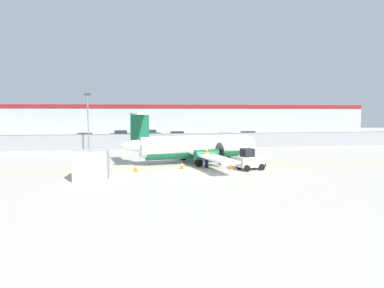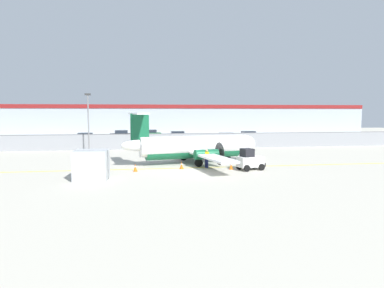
% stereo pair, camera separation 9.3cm
% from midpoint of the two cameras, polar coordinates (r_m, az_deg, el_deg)
% --- Properties ---
extents(ground_plane, '(140.00, 140.00, 0.01)m').
position_cam_midpoint_polar(ground_plane, '(30.75, -0.11, -3.99)').
color(ground_plane, '#B7B2A3').
extents(perimeter_fence, '(98.00, 0.10, 2.10)m').
position_cam_midpoint_polar(perimeter_fence, '(46.39, -2.99, 0.58)').
color(perimeter_fence, gray).
rests_on(perimeter_fence, ground).
extents(parking_lot_strip, '(98.00, 17.00, 0.12)m').
position_cam_midpoint_polar(parking_lot_strip, '(57.89, -4.08, 0.49)').
color(parking_lot_strip, '#38383A').
rests_on(parking_lot_strip, ground).
extents(background_building, '(91.00, 8.10, 6.50)m').
position_cam_midpoint_polar(background_building, '(76.15, -5.18, 4.07)').
color(background_building, '#A8B2BC').
rests_on(background_building, ground).
extents(commuter_airplane, '(13.71, 16.00, 4.92)m').
position_cam_midpoint_polar(commuter_airplane, '(33.30, 0.56, -0.49)').
color(commuter_airplane, white).
rests_on(commuter_airplane, ground).
extents(baggage_tug, '(2.54, 1.90, 1.88)m').
position_cam_midpoint_polar(baggage_tug, '(29.94, 9.56, -2.67)').
color(baggage_tug, silver).
rests_on(baggage_tug, ground).
extents(ground_crew_worker, '(0.47, 0.50, 1.70)m').
position_cam_midpoint_polar(ground_crew_worker, '(30.61, 2.38, -2.24)').
color(ground_crew_worker, '#191E4C').
rests_on(ground_crew_worker, ground).
extents(cargo_container, '(2.51, 2.13, 2.20)m').
position_cam_midpoint_polar(cargo_container, '(26.34, -16.49, -3.38)').
color(cargo_container, '#B7BCC1').
rests_on(cargo_container, ground).
extents(traffic_cone_near_left, '(0.36, 0.36, 0.64)m').
position_cam_midpoint_polar(traffic_cone_near_left, '(30.10, 6.48, -3.63)').
color(traffic_cone_near_left, orange).
rests_on(traffic_cone_near_left, ground).
extents(traffic_cone_near_right, '(0.36, 0.36, 0.64)m').
position_cam_midpoint_polar(traffic_cone_near_right, '(30.19, -1.82, -3.57)').
color(traffic_cone_near_right, orange).
rests_on(traffic_cone_near_right, ground).
extents(traffic_cone_far_left, '(0.36, 0.36, 0.64)m').
position_cam_midpoint_polar(traffic_cone_far_left, '(29.25, -9.49, -3.94)').
color(traffic_cone_far_left, orange).
rests_on(traffic_cone_far_left, ground).
extents(parked_car_0, '(4.29, 2.18, 1.58)m').
position_cam_midpoint_polar(parked_car_0, '(56.56, -17.33, 0.98)').
color(parked_car_0, red).
rests_on(parked_car_0, parking_lot_strip).
extents(parked_car_1, '(4.37, 2.38, 1.58)m').
position_cam_midpoint_polar(parked_car_1, '(62.81, -11.73, 1.54)').
color(parked_car_1, black).
rests_on(parked_car_1, parking_lot_strip).
extents(parked_car_2, '(4.37, 2.38, 1.58)m').
position_cam_midpoint_polar(parked_car_2, '(63.86, -7.21, 1.67)').
color(parked_car_2, '#19662D').
rests_on(parked_car_2, parking_lot_strip).
extents(parked_car_3, '(4.22, 2.05, 1.58)m').
position_cam_midpoint_polar(parked_car_3, '(58.65, -2.44, 1.38)').
color(parked_car_3, '#19662D').
rests_on(parked_car_3, parking_lot_strip).
extents(parked_car_4, '(4.24, 2.07, 1.58)m').
position_cam_midpoint_polar(parked_car_4, '(54.49, 5.59, 1.04)').
color(parked_car_4, navy).
rests_on(parked_car_4, parking_lot_strip).
extents(parked_car_5, '(4.22, 2.05, 1.58)m').
position_cam_midpoint_polar(parked_car_5, '(59.64, 9.36, 1.38)').
color(parked_car_5, silver).
rests_on(parked_car_5, parking_lot_strip).
extents(apron_light_pole, '(0.70, 0.30, 7.27)m').
position_cam_midpoint_polar(apron_light_pole, '(44.49, -17.00, 4.25)').
color(apron_light_pole, slate).
rests_on(apron_light_pole, ground).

